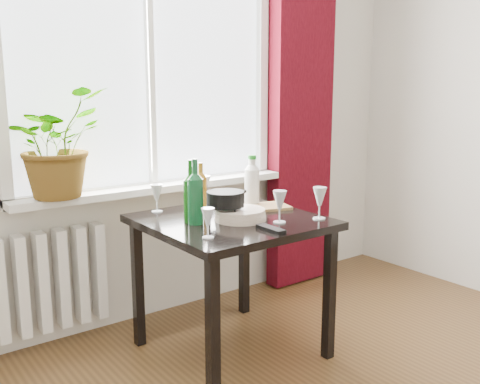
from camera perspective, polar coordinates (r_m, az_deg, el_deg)
window at (r=3.21m, az=-9.79°, el=14.41°), size 1.72×0.08×1.62m
windowsill at (r=3.20m, az=-8.76°, el=0.51°), size 1.72×0.20×0.04m
curtain at (r=3.78m, az=6.56°, el=9.37°), size 0.50×0.12×2.56m
radiator at (r=3.08m, az=-21.33°, el=-9.17°), size 0.80×0.10×0.55m
table at (r=2.79m, az=-0.96°, el=-4.64°), size 0.85×0.85×0.74m
potted_plant at (r=2.90m, az=-19.06°, el=4.97°), size 0.66×0.64×0.56m
wine_bottle_left at (r=2.63m, az=-4.80°, el=0.11°), size 0.08×0.08×0.33m
wine_bottle_right at (r=2.67m, az=-5.27°, el=0.11°), size 0.09×0.09×0.32m
bottle_amber at (r=2.93m, az=-4.20°, el=0.63°), size 0.08×0.08×0.27m
cleaning_bottle at (r=3.04m, az=1.28°, el=1.28°), size 0.10×0.10×0.29m
wineglass_front_right at (r=2.66m, az=4.25°, el=-1.55°), size 0.09×0.09×0.17m
wineglass_far_right at (r=2.76m, az=8.48°, el=-1.13°), size 0.09×0.09×0.17m
wineglass_back_center at (r=3.02m, az=-3.86°, el=0.12°), size 0.10×0.10×0.18m
wineglass_back_left at (r=2.92m, az=-8.87°, el=-0.64°), size 0.07×0.07×0.16m
wineglass_front_left at (r=2.40m, az=-3.43°, el=-3.30°), size 0.07×0.07×0.14m
plate_stack at (r=2.72m, az=0.03°, el=-2.43°), size 0.28×0.28×0.06m
fondue_pot at (r=2.72m, az=-1.56°, el=-1.47°), size 0.25×0.23×0.15m
tv_remote at (r=2.53m, az=3.31°, el=-3.95°), size 0.05×0.17×0.02m
cutting_board at (r=2.99m, az=2.34°, el=-1.62°), size 0.34×0.27×0.02m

